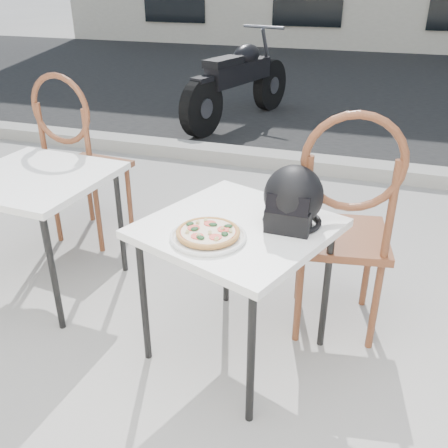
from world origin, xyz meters
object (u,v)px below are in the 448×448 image
(cafe_table_main, at_px, (237,237))
(cafe_chair_side, at_px, (78,152))
(helmet, at_px, (293,200))
(cafe_chair_main, at_px, (344,217))
(cafe_table_side, at_px, (36,186))
(pizza, at_px, (208,232))
(motorcycle, at_px, (239,83))
(plate, at_px, (208,237))

(cafe_table_main, distance_m, cafe_chair_side, 1.48)
(helmet, bearing_deg, cafe_table_main, -159.41)
(cafe_chair_main, relative_size, cafe_chair_side, 1.03)
(cafe_table_side, height_order, cafe_chair_side, cafe_chair_side)
(cafe_chair_side, bearing_deg, pizza, 148.83)
(pizza, height_order, cafe_table_side, pizza)
(pizza, height_order, helmet, helmet)
(cafe_table_main, height_order, cafe_chair_side, cafe_chair_side)
(motorcycle, bearing_deg, cafe_chair_side, -75.59)
(pizza, bearing_deg, motorcycle, 105.21)
(cafe_chair_main, height_order, cafe_chair_side, cafe_chair_main)
(cafe_table_side, bearing_deg, motorcycle, 90.25)
(cafe_table_main, bearing_deg, cafe_table_side, 170.29)
(helmet, height_order, motorcycle, motorcycle)
(plate, relative_size, cafe_chair_side, 0.34)
(plate, distance_m, cafe_chair_side, 1.51)
(cafe_table_side, height_order, motorcycle, motorcycle)
(cafe_table_side, xyz_separation_m, cafe_chair_side, (-0.10, 0.55, 0.00))
(plate, distance_m, helmet, 0.38)
(cafe_chair_main, bearing_deg, motorcycle, -75.86)
(cafe_table_main, bearing_deg, cafe_chair_main, 35.42)
(cafe_chair_main, distance_m, motorcycle, 3.99)
(helmet, relative_size, motorcycle, 0.13)
(plate, relative_size, helmet, 1.45)
(cafe_table_main, relative_size, plate, 2.40)
(pizza, bearing_deg, cafe_table_main, 64.58)
(cafe_table_main, distance_m, plate, 0.19)
(plate, height_order, cafe_chair_main, cafe_chair_main)
(plate, xyz_separation_m, helmet, (0.29, 0.23, 0.10))
(cafe_chair_main, bearing_deg, pizza, 33.11)
(plate, distance_m, pizza, 0.02)
(cafe_table_side, bearing_deg, cafe_chair_side, 100.72)
(helmet, xyz_separation_m, cafe_table_side, (-1.39, 0.13, -0.17))
(pizza, height_order, motorcycle, motorcycle)
(cafe_table_main, height_order, plate, plate)
(helmet, xyz_separation_m, cafe_chair_main, (0.20, 0.22, -0.15))
(cafe_chair_main, bearing_deg, helmet, 37.88)
(plate, bearing_deg, cafe_chair_side, 142.91)
(plate, xyz_separation_m, motorcycle, (-1.11, 4.10, -0.23))
(plate, xyz_separation_m, pizza, (-0.00, 0.00, 0.02))
(helmet, height_order, cafe_chair_side, cafe_chair_side)
(plate, bearing_deg, helmet, 38.89)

